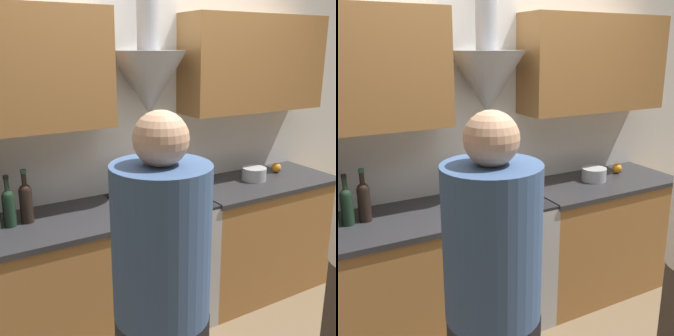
% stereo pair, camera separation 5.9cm
% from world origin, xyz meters
% --- Properties ---
extents(wall_back, '(8.40, 0.51, 2.60)m').
position_xyz_m(wall_back, '(-0.02, 0.59, 1.47)').
color(wall_back, white).
rests_on(wall_back, ground_plane).
extents(counter_left, '(1.34, 0.62, 0.92)m').
position_xyz_m(counter_left, '(-0.96, 0.32, 0.46)').
color(counter_left, '#9E6B38').
rests_on(counter_left, ground_plane).
extents(counter_right, '(1.21, 0.62, 0.92)m').
position_xyz_m(counter_right, '(0.89, 0.32, 0.46)').
color(counter_right, '#9E6B38').
rests_on(counter_right, ground_plane).
extents(stove_range, '(0.60, 0.60, 0.92)m').
position_xyz_m(stove_range, '(0.00, 0.32, 0.46)').
color(stove_range, '#A8AAAF').
rests_on(stove_range, ground_plane).
extents(wine_bottle_6, '(0.07, 0.07, 0.31)m').
position_xyz_m(wine_bottle_6, '(-0.97, 0.37, 1.05)').
color(wine_bottle_6, black).
rests_on(wine_bottle_6, counter_left).
extents(wine_bottle_7, '(0.08, 0.08, 0.32)m').
position_xyz_m(wine_bottle_7, '(-0.87, 0.38, 1.05)').
color(wine_bottle_7, black).
rests_on(wine_bottle_7, counter_left).
extents(stock_pot, '(0.24, 0.24, 0.16)m').
position_xyz_m(stock_pot, '(-0.14, 0.29, 1.00)').
color(stock_pot, '#A8AAAF').
rests_on(stock_pot, stove_range).
extents(mixing_bowl, '(0.28, 0.28, 0.08)m').
position_xyz_m(mixing_bowl, '(0.14, 0.34, 0.96)').
color(mixing_bowl, '#A8AAAF').
rests_on(mixing_bowl, stove_range).
extents(orange_fruit, '(0.08, 0.08, 0.08)m').
position_xyz_m(orange_fruit, '(1.15, 0.41, 0.96)').
color(orange_fruit, orange).
rests_on(orange_fruit, counter_right).
extents(saucepan, '(0.19, 0.19, 0.10)m').
position_xyz_m(saucepan, '(0.85, 0.35, 0.97)').
color(saucepan, '#A8AAAF').
rests_on(saucepan, counter_right).
extents(person_foreground_left, '(0.38, 0.38, 1.71)m').
position_xyz_m(person_foreground_left, '(-0.60, -0.76, 0.94)').
color(person_foreground_left, '#28282D').
rests_on(person_foreground_left, ground_plane).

